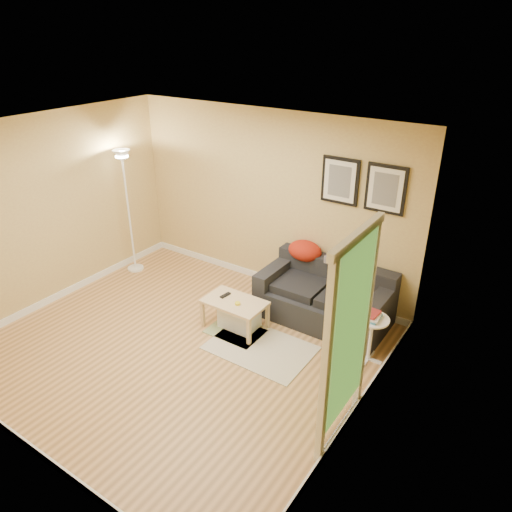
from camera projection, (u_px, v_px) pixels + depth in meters
name	position (u px, v px, depth m)	size (l,w,h in m)	color
floor	(181.00, 346.00, 5.93)	(4.50, 4.50, 0.00)	tan
ceiling	(163.00, 134.00, 4.78)	(4.50, 4.50, 0.00)	white
wall_back	(269.00, 202.00, 6.84)	(4.50, 4.50, 0.00)	tan
wall_front	(3.00, 340.00, 3.86)	(4.50, 4.50, 0.00)	tan
wall_left	(50.00, 212.00, 6.48)	(4.00, 4.00, 0.00)	tan
wall_right	(362.00, 313.00, 4.23)	(4.00, 4.00, 0.00)	tan
baseboard_back	(268.00, 278.00, 7.39)	(4.50, 0.02, 0.10)	white
baseboard_front	(35.00, 451.00, 4.42)	(4.50, 0.02, 0.10)	white
baseboard_left	(66.00, 292.00, 7.03)	(0.02, 4.00, 0.10)	white
baseboard_right	(349.00, 418.00, 4.78)	(0.02, 4.00, 0.10)	white
sofa	(324.00, 295.00, 6.31)	(1.70, 0.90, 0.75)	black
red_throw	(305.00, 251.00, 6.61)	(0.48, 0.36, 0.28)	#B12E10
plaid_throw	(343.00, 261.00, 6.30)	(0.42, 0.26, 0.10)	#A57D60
framed_print_left	(340.00, 181.00, 6.06)	(0.50, 0.04, 0.60)	black
framed_print_right	(386.00, 189.00, 5.76)	(0.50, 0.04, 0.60)	black
area_rug	(260.00, 348.00, 5.89)	(1.25, 0.85, 0.01)	beige
green_runner	(235.00, 331.00, 6.20)	(0.70, 0.50, 0.01)	#668C4C
coffee_table	(235.00, 314.00, 6.21)	(0.80, 0.49, 0.40)	#E3BD8A
remote_control	(225.00, 295.00, 6.24)	(0.05, 0.16, 0.02)	black
tape_roll	(238.00, 304.00, 6.04)	(0.07, 0.07, 0.03)	yellow
storage_bin	(239.00, 317.00, 6.24)	(0.49, 0.36, 0.30)	white
side_table	(370.00, 339.00, 5.57)	(0.38, 0.38, 0.58)	white
book_stack	(372.00, 315.00, 5.43)	(0.18, 0.24, 0.08)	teal
floor_lamp	(129.00, 216.00, 7.37)	(0.25, 0.25, 1.96)	white
doorway	(347.00, 345.00, 4.26)	(0.12, 1.01, 2.13)	white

